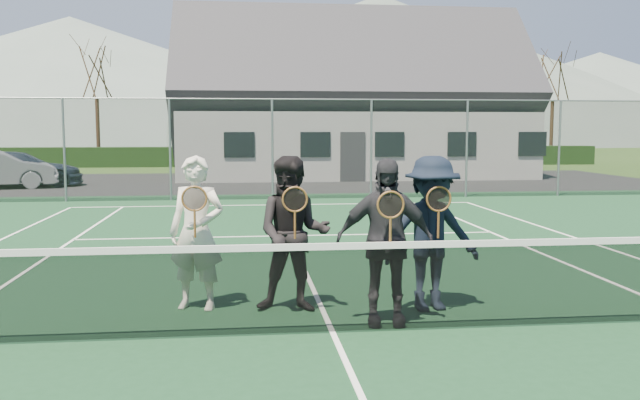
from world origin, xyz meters
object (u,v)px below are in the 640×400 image
Objects in this scene: car_c at (19,169)px; clubhouse at (349,88)px; player_b at (293,234)px; player_c at (385,242)px; player_a at (197,233)px; player_d at (431,233)px; tennis_net at (333,284)px.

clubhouse reaches higher than car_c.
player_c is (0.94, -0.64, 0.00)m from player_b.
player_a and player_d have the same top height.
clubhouse is at bearing 76.60° from player_a.
player_a is at bearing -103.40° from clubhouse.
player_a is (-5.45, -22.87, -3.07)m from clubhouse.
player_b is at bearing -10.69° from player_a.
clubhouse is 8.67× the size of player_b.
player_b is at bearing -164.38° from car_c.
car_c is 0.38× the size of tennis_net.
player_a is 2.73m from player_d.
clubhouse is (4.00, 24.00, 3.45)m from tennis_net.
player_b is 1.60m from player_d.
player_c is (0.60, 0.28, 0.38)m from tennis_net.
tennis_net is 24.57m from clubhouse.
player_c is (9.64, -18.87, 0.28)m from car_c.
tennis_net is 0.75× the size of clubhouse.
tennis_net is at bearing -155.21° from player_c.
player_a reaches higher than car_c.
clubhouse is at bearing 80.54° from tennis_net.
car_c is at bearing 117.06° from player_c.
player_b is (8.70, -18.22, 0.28)m from car_c.
car_c is 2.46× the size of player_c.
clubhouse is 23.68m from player_b.
tennis_net is at bearing -69.97° from player_b.
player_a is at bearing -167.05° from car_c.
clubhouse reaches higher than player_b.
player_d reaches higher than car_c.
car_c is 14.31m from clubhouse.
player_c is 0.83m from player_d.
player_b is (-4.34, -23.08, -3.07)m from clubhouse.
player_d is at bearing 37.25° from player_c.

